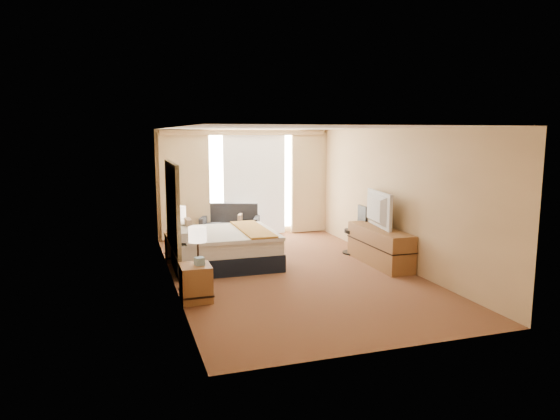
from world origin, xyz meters
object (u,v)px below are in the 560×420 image
object	(u,v)px
nightstand_right	(177,247)
lamp_left	(198,235)
lamp_right	(179,213)
floor_lamp	(176,189)
desk_chair	(357,232)
nightstand_left	(196,283)
media_dresser	(380,246)
television	(373,209)
loveseat	(231,228)
bed	(223,247)

from	to	relation	value
nightstand_right	lamp_left	xyz separation A→B (m)	(0.05, -2.44, 0.72)
lamp_right	nightstand_right	bearing A→B (deg)	138.34
floor_lamp	desk_chair	distance (m)	4.27
nightstand_left	lamp_right	distance (m)	2.55
media_dresser	desk_chair	distance (m)	0.94
floor_lamp	desk_chair	size ratio (longest dim) A/B	1.72
nightstand_right	television	size ratio (longest dim) A/B	0.46
nightstand_left	loveseat	size ratio (longest dim) A/B	0.36
nightstand_left	television	xyz separation A→B (m)	(3.65, 1.26, 0.77)
television	nightstand_left	bearing A→B (deg)	117.21
desk_chair	bed	bearing A→B (deg)	-176.62
lamp_right	desk_chair	bearing A→B (deg)	-7.43
loveseat	desk_chair	xyz separation A→B (m)	(2.25, -2.10, 0.17)
television	lamp_left	bearing A→B (deg)	116.58
bed	floor_lamp	xyz separation A→B (m)	(-0.61, 2.45, 0.88)
floor_lamp	lamp_left	xyz separation A→B (m)	(-0.15, -4.29, -0.23)
nightstand_right	lamp_right	bearing A→B (deg)	-41.66
floor_lamp	lamp_left	size ratio (longest dim) A/B	3.02
loveseat	lamp_left	world-z (taller)	lamp_left
bed	loveseat	xyz separation A→B (m)	(0.61, 2.19, -0.06)
television	desk_chair	bearing A→B (deg)	6.25
lamp_left	lamp_right	world-z (taller)	lamp_left
lamp_right	television	distance (m)	3.79
nightstand_left	floor_lamp	world-z (taller)	floor_lamp
lamp_left	lamp_right	bearing A→B (deg)	90.04
nightstand_right	floor_lamp	distance (m)	2.09
nightstand_right	television	distance (m)	3.93
nightstand_right	lamp_left	bearing A→B (deg)	-88.72
desk_chair	lamp_left	xyz separation A→B (m)	(-3.62, -1.92, 0.54)
nightstand_right	lamp_left	world-z (taller)	lamp_left
loveseat	television	world-z (taller)	television
nightstand_right	media_dresser	bearing A→B (deg)	-21.40
bed	desk_chair	distance (m)	2.87
media_dresser	lamp_right	world-z (taller)	lamp_right
media_dresser	lamp_right	bearing A→B (deg)	158.96
loveseat	floor_lamp	distance (m)	1.57
floor_lamp	television	distance (m)	4.63
media_dresser	lamp_left	size ratio (longest dim) A/B	3.15
floor_lamp	lamp_right	bearing A→B (deg)	-94.47
nightstand_left	loveseat	distance (m)	4.33
media_dresser	television	xyz separation A→B (m)	(-0.05, 0.21, 0.70)
nightstand_right	television	xyz separation A→B (m)	(3.65, -1.24, 0.77)
floor_lamp	desk_chair	world-z (taller)	floor_lamp
bed	nightstand_right	bearing A→B (deg)	143.46
television	lamp_right	bearing A→B (deg)	79.81
nightstand_right	media_dresser	world-z (taller)	media_dresser
desk_chair	lamp_right	distance (m)	3.69
floor_lamp	loveseat	bearing A→B (deg)	-12.18
nightstand_left	television	distance (m)	3.94
media_dresser	television	size ratio (longest dim) A/B	1.50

